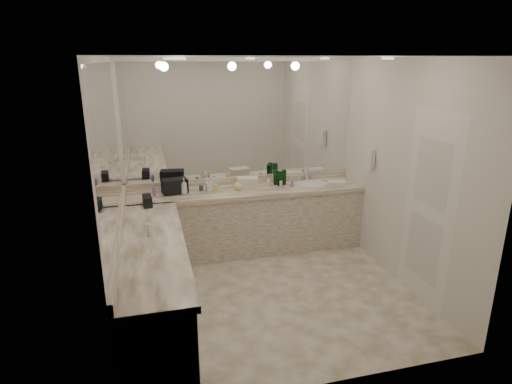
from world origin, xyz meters
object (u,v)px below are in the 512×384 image
object	(u,v)px
black_toiletry_bag	(175,186)
hand_towel	(337,182)
soap_bottle_a	(184,186)
soap_bottle_b	(209,185)
wall_phone	(371,158)
soap_bottle_c	(238,184)
cream_cosmetic_case	(248,183)
sink	(312,184)

from	to	relation	value
black_toiletry_bag	hand_towel	world-z (taller)	black_toiletry_bag
black_toiletry_bag	soap_bottle_a	world-z (taller)	soap_bottle_a
soap_bottle_a	soap_bottle_b	world-z (taller)	soap_bottle_a
wall_phone	soap_bottle_c	world-z (taller)	wall_phone
black_toiletry_bag	soap_bottle_b	bearing A→B (deg)	-3.71
wall_phone	hand_towel	xyz separation A→B (m)	(-0.27, 0.42, -0.43)
cream_cosmetic_case	hand_towel	distance (m)	1.27
wall_phone	hand_towel	world-z (taller)	wall_phone
soap_bottle_b	wall_phone	bearing A→B (deg)	-14.33
black_toiletry_bag	soap_bottle_b	size ratio (longest dim) A/B	1.78
wall_phone	soap_bottle_c	distance (m)	1.77
cream_cosmetic_case	soap_bottle_a	xyz separation A→B (m)	(-0.86, -0.04, 0.03)
cream_cosmetic_case	soap_bottle_a	distance (m)	0.86
hand_towel	wall_phone	bearing A→B (deg)	-57.64
black_toiletry_bag	soap_bottle_a	distance (m)	0.14
sink	soap_bottle_b	size ratio (longest dim) A/B	2.45
sink	wall_phone	world-z (taller)	wall_phone
sink	cream_cosmetic_case	bearing A→B (deg)	178.58
soap_bottle_a	soap_bottle_b	size ratio (longest dim) A/B	1.19
black_toiletry_bag	cream_cosmetic_case	world-z (taller)	black_toiletry_bag
soap_bottle_b	cream_cosmetic_case	bearing A→B (deg)	-0.18
soap_bottle_a	soap_bottle_b	xyz separation A→B (m)	(0.33, 0.05, -0.02)
sink	soap_bottle_a	bearing A→B (deg)	-179.32
sink	hand_towel	distance (m)	0.35
black_toiletry_bag	soap_bottle_a	bearing A→B (deg)	-33.65
black_toiletry_bag	hand_towel	distance (m)	2.24
sink	cream_cosmetic_case	distance (m)	0.93
soap_bottle_a	soap_bottle_c	distance (m)	0.72
wall_phone	cream_cosmetic_case	xyz separation A→B (m)	(-1.53, 0.52, -0.37)
wall_phone	hand_towel	distance (m)	0.66
hand_towel	soap_bottle_b	bearing A→B (deg)	176.65
soap_bottle_a	soap_bottle_c	bearing A→B (deg)	0.65
sink	cream_cosmetic_case	xyz separation A→B (m)	(-0.92, 0.02, 0.08)
soap_bottle_a	black_toiletry_bag	bearing A→B (deg)	146.35
cream_cosmetic_case	soap_bottle_b	world-z (taller)	soap_bottle_b
sink	soap_bottle_c	size ratio (longest dim) A/B	2.81
soap_bottle_a	soap_bottle_b	distance (m)	0.34
black_toiletry_bag	hand_towel	size ratio (longest dim) A/B	1.31
hand_towel	soap_bottle_b	distance (m)	1.79
sink	wall_phone	size ratio (longest dim) A/B	1.83
soap_bottle_c	sink	bearing A→B (deg)	0.70
wall_phone	soap_bottle_a	size ratio (longest dim) A/B	1.13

